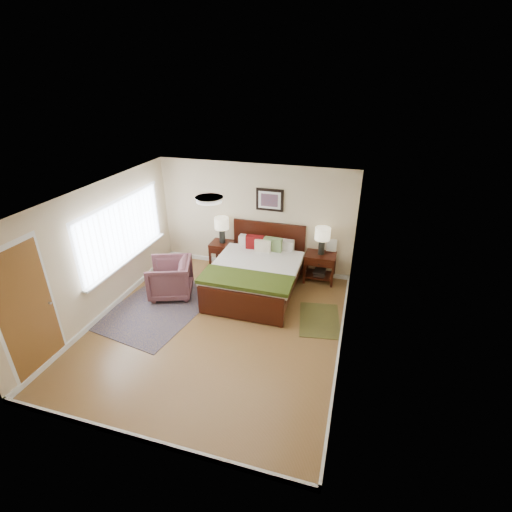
{
  "coord_description": "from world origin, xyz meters",
  "views": [
    {
      "loc": [
        2.26,
        -5.12,
        4.24
      ],
      "look_at": [
        0.46,
        1.03,
        1.05
      ],
      "focal_mm": 26.0,
      "sensor_mm": 36.0,
      "label": 1
    }
  ],
  "objects_px": {
    "bed": "(256,269)",
    "lamp_left": "(222,226)",
    "nightstand_right": "(320,265)",
    "armchair": "(170,278)",
    "rug_persian": "(159,307)",
    "nightstand_left": "(222,248)",
    "lamp_right": "(322,236)"
  },
  "relations": [
    {
      "from": "lamp_left",
      "to": "rug_persian",
      "type": "distance_m",
      "value": 2.34
    },
    {
      "from": "bed",
      "to": "nightstand_right",
      "type": "relative_size",
      "value": 3.28
    },
    {
      "from": "nightstand_right",
      "to": "lamp_right",
      "type": "height_order",
      "value": "lamp_right"
    },
    {
      "from": "lamp_right",
      "to": "armchair",
      "type": "relative_size",
      "value": 0.7
    },
    {
      "from": "nightstand_left",
      "to": "bed",
      "type": "bearing_deg",
      "value": -37.44
    },
    {
      "from": "nightstand_right",
      "to": "nightstand_left",
      "type": "bearing_deg",
      "value": -179.83
    },
    {
      "from": "lamp_right",
      "to": "nightstand_left",
      "type": "bearing_deg",
      "value": -179.46
    },
    {
      "from": "bed",
      "to": "lamp_left",
      "type": "bearing_deg",
      "value": 141.84
    },
    {
      "from": "bed",
      "to": "rug_persian",
      "type": "xyz_separation_m",
      "value": [
        -1.69,
        -1.14,
        -0.54
      ]
    },
    {
      "from": "nightstand_right",
      "to": "rug_persian",
      "type": "relative_size",
      "value": 0.29
    },
    {
      "from": "bed",
      "to": "armchair",
      "type": "height_order",
      "value": "bed"
    },
    {
      "from": "armchair",
      "to": "nightstand_left",
      "type": "bearing_deg",
      "value": 137.17
    },
    {
      "from": "bed",
      "to": "nightstand_right",
      "type": "distance_m",
      "value": 1.49
    },
    {
      "from": "nightstand_right",
      "to": "armchair",
      "type": "height_order",
      "value": "armchair"
    },
    {
      "from": "rug_persian",
      "to": "lamp_right",
      "type": "bearing_deg",
      "value": 43.72
    },
    {
      "from": "nightstand_right",
      "to": "lamp_left",
      "type": "bearing_deg",
      "value": 179.63
    },
    {
      "from": "nightstand_left",
      "to": "armchair",
      "type": "distance_m",
      "value": 1.58
    },
    {
      "from": "armchair",
      "to": "rug_persian",
      "type": "relative_size",
      "value": 0.37
    },
    {
      "from": "bed",
      "to": "nightstand_left",
      "type": "distance_m",
      "value": 1.36
    },
    {
      "from": "bed",
      "to": "lamp_left",
      "type": "relative_size",
      "value": 3.58
    },
    {
      "from": "nightstand_right",
      "to": "lamp_left",
      "type": "height_order",
      "value": "lamp_left"
    },
    {
      "from": "bed",
      "to": "lamp_right",
      "type": "height_order",
      "value": "lamp_right"
    },
    {
      "from": "lamp_right",
      "to": "armchair",
      "type": "xyz_separation_m",
      "value": [
        -2.92,
        -1.47,
        -0.69
      ]
    },
    {
      "from": "armchair",
      "to": "lamp_left",
      "type": "bearing_deg",
      "value": 137.48
    },
    {
      "from": "bed",
      "to": "rug_persian",
      "type": "bearing_deg",
      "value": -146.02
    },
    {
      "from": "bed",
      "to": "lamp_left",
      "type": "xyz_separation_m",
      "value": [
        -1.08,
        0.85,
        0.53
      ]
    },
    {
      "from": "lamp_right",
      "to": "nightstand_right",
      "type": "bearing_deg",
      "value": -90.0
    },
    {
      "from": "lamp_right",
      "to": "armchair",
      "type": "height_order",
      "value": "lamp_right"
    },
    {
      "from": "nightstand_left",
      "to": "rug_persian",
      "type": "relative_size",
      "value": 0.28
    },
    {
      "from": "lamp_left",
      "to": "rug_persian",
      "type": "bearing_deg",
      "value": -107.24
    },
    {
      "from": "nightstand_left",
      "to": "lamp_right",
      "type": "distance_m",
      "value": 2.38
    },
    {
      "from": "bed",
      "to": "nightstand_left",
      "type": "relative_size",
      "value": 3.39
    }
  ]
}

